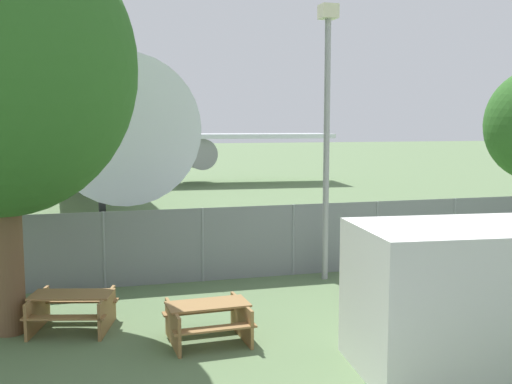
# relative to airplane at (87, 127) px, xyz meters

# --- Properties ---
(perimeter_fence) EXTENTS (56.07, 0.07, 1.98)m
(perimeter_fence) POSITION_rel_airplane_xyz_m (3.01, -23.94, -2.97)
(perimeter_fence) COLOR gray
(perimeter_fence) RESTS_ON ground
(airplane) EXTENTS (33.99, 42.75, 13.27)m
(airplane) POSITION_rel_airplane_xyz_m (0.00, 0.00, 0.00)
(airplane) COLOR white
(airplane) RESTS_ON ground
(portable_cabin) EXTENTS (4.93, 2.78, 2.50)m
(portable_cabin) POSITION_rel_airplane_xyz_m (6.81, -30.83, -2.71)
(portable_cabin) COLOR silver
(portable_cabin) RESTS_ON ground
(picnic_bench_near_cabin) EXTENTS (1.91, 1.75, 0.76)m
(picnic_bench_near_cabin) POSITION_rel_airplane_xyz_m (-0.25, -26.98, -3.49)
(picnic_bench_near_cabin) COLOR olive
(picnic_bench_near_cabin) RESTS_ON ground
(picnic_bench_open_grass) EXTENTS (1.62, 1.47, 0.76)m
(picnic_bench_open_grass) POSITION_rel_airplane_xyz_m (2.30, -28.37, -3.49)
(picnic_bench_open_grass) COLOR olive
(picnic_bench_open_grass) RESTS_ON ground
(light_mast) EXTENTS (0.44, 0.44, 7.26)m
(light_mast) POSITION_rel_airplane_xyz_m (6.25, -24.58, 0.51)
(light_mast) COLOR #99999E
(light_mast) RESTS_ON ground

